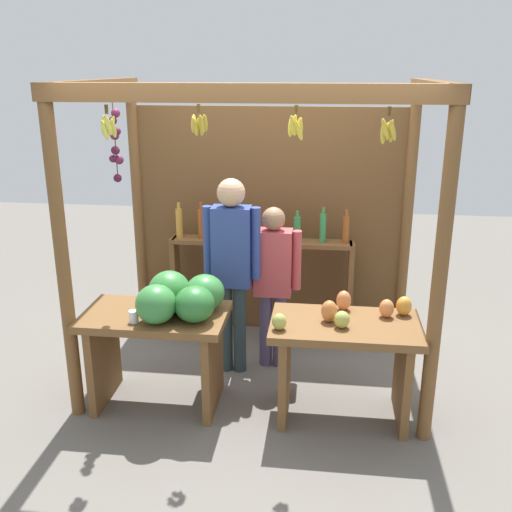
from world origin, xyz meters
TOP-DOWN VIEW (x-y plane):
  - ground_plane at (0.00, 0.00)m, footprint 12.00×12.00m
  - market_stall at (-0.00, 0.39)m, footprint 2.73×1.82m
  - fruit_counter_left at (-0.61, -0.65)m, footprint 1.10×0.67m
  - fruit_counter_right at (0.72, -0.63)m, footprint 1.10×0.64m
  - bottle_shelf_unit at (-0.06, 0.64)m, footprint 1.75×0.22m
  - vendor_man at (-0.22, -0.05)m, footprint 0.48×0.23m
  - vendor_woman at (0.11, 0.09)m, footprint 0.48×0.20m

SIDE VIEW (x-z plane):
  - ground_plane at x=0.00m, z-range 0.00..0.00m
  - fruit_counter_right at x=0.72m, z-range 0.10..1.04m
  - fruit_counter_left at x=-0.61m, z-range 0.20..1.29m
  - bottle_shelf_unit at x=-0.06m, z-range 0.13..1.47m
  - vendor_woman at x=0.11m, z-range 0.13..1.58m
  - vendor_man at x=-0.22m, z-range 0.18..1.89m
  - market_stall at x=0.00m, z-range 0.20..2.66m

